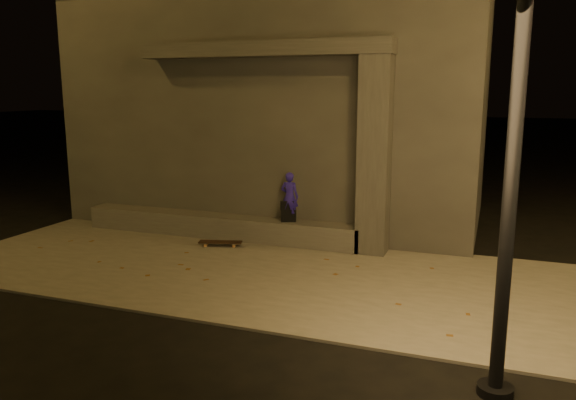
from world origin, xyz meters
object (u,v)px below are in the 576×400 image
at_px(skateboarder, 290,197).
at_px(skateboard, 220,242).
at_px(column, 375,156).
at_px(backpack, 289,214).

distance_m(skateboarder, skateboard, 1.61).
bearing_deg(skateboarder, skateboard, 28.40).
distance_m(column, backpack, 2.06).
bearing_deg(column, backpack, 180.00).
distance_m(backpack, skateboard, 1.44).
height_order(column, skateboarder, column).
bearing_deg(column, skateboarder, 180.00).
relative_size(column, skateboarder, 3.69).
xyz_separation_m(skateboarder, skateboard, (-1.20, -0.65, -0.86)).
relative_size(column, backpack, 8.61).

